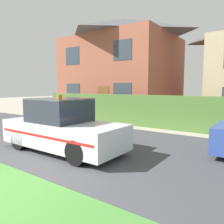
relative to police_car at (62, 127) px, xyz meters
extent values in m
cube|color=#424247|center=(0.96, 1.36, -0.74)|extent=(28.00, 6.16, 0.01)
cube|color=#4C7233|center=(0.03, 5.61, 0.06)|extent=(13.77, 0.75, 1.60)
cylinder|color=black|center=(1.30, -0.71, -0.40)|extent=(0.66, 0.20, 0.66)
cylinder|color=black|center=(1.29, 0.72, -0.40)|extent=(0.66, 0.20, 0.66)
cylinder|color=black|center=(-1.22, -0.72, -0.40)|extent=(0.66, 0.20, 0.66)
cylinder|color=black|center=(-1.23, 0.71, -0.40)|extent=(0.66, 0.20, 0.66)
cube|color=silver|center=(0.03, 0.00, -0.18)|extent=(4.07, 1.65, 0.74)
cube|color=#232833|center=(-0.10, 0.00, 0.55)|extent=(1.64, 1.47, 0.72)
cube|color=silver|center=(-0.10, 0.00, 0.89)|extent=(1.64, 1.47, 0.04)
cube|color=red|center=(0.04, -0.82, -0.13)|extent=(3.86, 0.03, 0.07)
cube|color=red|center=(0.03, 0.82, -0.13)|extent=(3.86, 0.03, 0.07)
cylinder|color=orange|center=(-0.10, 0.00, 0.96)|extent=(0.16, 0.16, 0.10)
cube|color=#93513D|center=(-4.83, 10.81, 2.21)|extent=(8.16, 6.79, 5.91)
pyramid|color=#56565B|center=(-4.83, 10.81, 5.99)|extent=(8.57, 7.12, 1.64)
cube|color=brown|center=(-4.16, 7.41, 0.31)|extent=(1.00, 0.02, 2.10)
cube|color=#333D47|center=(-7.07, 7.41, 0.91)|extent=(1.40, 0.02, 1.30)
cube|color=#333D47|center=(-2.58, 7.41, 0.91)|extent=(1.40, 0.02, 1.30)
cube|color=#333D47|center=(-7.07, 7.41, 3.63)|extent=(1.40, 0.02, 1.30)
cube|color=#333D47|center=(-2.58, 7.41, 3.63)|extent=(1.40, 0.02, 1.30)
camera|label=1|loc=(5.14, -4.54, 1.22)|focal=35.00mm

